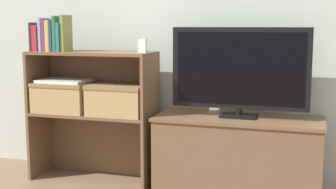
% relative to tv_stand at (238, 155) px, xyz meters
% --- Properties ---
extents(wall_back, '(10.00, 0.05, 2.40)m').
position_rel_tv_stand_xyz_m(wall_back, '(-0.45, 0.24, 0.96)').
color(wall_back, '#B2BCB2').
rests_on(wall_back, ground_plane).
extents(tv_stand, '(1.03, 0.42, 0.48)m').
position_rel_tv_stand_xyz_m(tv_stand, '(0.00, 0.00, 0.00)').
color(tv_stand, brown).
rests_on(tv_stand, ground_plane).
extents(tv, '(0.84, 0.14, 0.55)m').
position_rel_tv_stand_xyz_m(tv, '(0.00, -0.00, 0.54)').
color(tv, black).
rests_on(tv, tv_stand).
extents(bookshelf_lower_tier, '(0.84, 0.32, 0.47)m').
position_rel_tv_stand_xyz_m(bookshelf_lower_tier, '(-0.98, 0.02, 0.05)').
color(bookshelf_lower_tier, brown).
rests_on(bookshelf_lower_tier, ground_plane).
extents(bookshelf_upper_tier, '(0.84, 0.32, 0.41)m').
position_rel_tv_stand_xyz_m(bookshelf_upper_tier, '(-0.98, 0.02, 0.49)').
color(bookshelf_upper_tier, brown).
rests_on(bookshelf_upper_tier, bookshelf_lower_tier).
extents(book_charcoal, '(0.02, 0.13, 0.19)m').
position_rel_tv_stand_xyz_m(book_charcoal, '(-1.36, -0.10, 0.73)').
color(book_charcoal, '#232328').
rests_on(book_charcoal, bookshelf_upper_tier).
extents(book_crimson, '(0.04, 0.14, 0.17)m').
position_rel_tv_stand_xyz_m(book_crimson, '(-1.32, -0.10, 0.72)').
color(book_crimson, '#B22328').
rests_on(book_crimson, bookshelf_upper_tier).
extents(book_skyblue, '(0.02, 0.13, 0.22)m').
position_rel_tv_stand_xyz_m(book_skyblue, '(-1.29, -0.10, 0.74)').
color(book_skyblue, '#709ECC').
rests_on(book_skyblue, bookshelf_upper_tier).
extents(book_plum, '(0.02, 0.13, 0.21)m').
position_rel_tv_stand_xyz_m(book_plum, '(-1.26, -0.10, 0.74)').
color(book_plum, '#6B2D66').
rests_on(book_plum, bookshelf_upper_tier).
extents(book_mustard, '(0.03, 0.13, 0.20)m').
position_rel_tv_stand_xyz_m(book_mustard, '(-1.23, -0.10, 0.73)').
color(book_mustard, gold).
rests_on(book_mustard, bookshelf_upper_tier).
extents(book_navy, '(0.02, 0.14, 0.20)m').
position_rel_tv_stand_xyz_m(book_navy, '(-1.20, -0.10, 0.73)').
color(book_navy, navy).
rests_on(book_navy, bookshelf_upper_tier).
extents(book_forest, '(0.02, 0.15, 0.23)m').
position_rel_tv_stand_xyz_m(book_forest, '(-1.18, -0.10, 0.75)').
color(book_forest, '#286638').
rests_on(book_forest, bookshelf_upper_tier).
extents(book_teal, '(0.02, 0.15, 0.19)m').
position_rel_tv_stand_xyz_m(book_teal, '(-1.15, -0.10, 0.73)').
color(book_teal, '#1E7075').
rests_on(book_teal, bookshelf_upper_tier).
extents(book_olive, '(0.02, 0.12, 0.24)m').
position_rel_tv_stand_xyz_m(book_olive, '(-1.12, -0.10, 0.75)').
color(book_olive, olive).
rests_on(book_olive, bookshelf_upper_tier).
extents(baby_monitor, '(0.05, 0.03, 0.12)m').
position_rel_tv_stand_xyz_m(baby_monitor, '(-0.62, -0.04, 0.68)').
color(baby_monitor, white).
rests_on(baby_monitor, bookshelf_upper_tier).
extents(storage_basket_left, '(0.38, 0.29, 0.20)m').
position_rel_tv_stand_xyz_m(storage_basket_left, '(-1.18, -0.06, 0.33)').
color(storage_basket_left, tan).
rests_on(storage_basket_left, bookshelf_lower_tier).
extents(storage_basket_right, '(0.38, 0.29, 0.20)m').
position_rel_tv_stand_xyz_m(storage_basket_right, '(-0.78, -0.06, 0.33)').
color(storage_basket_right, tan).
rests_on(storage_basket_right, bookshelf_lower_tier).
extents(laptop, '(0.33, 0.24, 0.02)m').
position_rel_tv_stand_xyz_m(laptop, '(-1.18, -0.06, 0.43)').
color(laptop, white).
rests_on(laptop, storage_basket_left).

